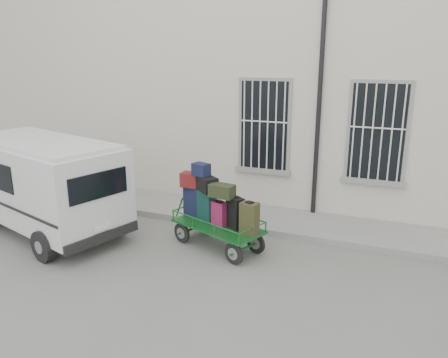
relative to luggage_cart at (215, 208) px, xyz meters
name	(u,v)px	position (x,y,z in m)	size (l,w,h in m)	color
ground	(236,259)	(0.64, -0.41, -0.86)	(80.00, 80.00, 0.00)	slate
building	(303,89)	(0.64, 5.09, 2.14)	(24.00, 5.15, 6.00)	beige
sidewalk	(268,219)	(0.64, 1.79, -0.78)	(24.00, 1.70, 0.15)	gray
luggage_cart	(215,208)	(0.00, 0.00, 0.00)	(2.34, 1.54, 1.77)	black
van	(43,180)	(-3.93, -0.71, 0.38)	(4.59, 2.92, 2.16)	silver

